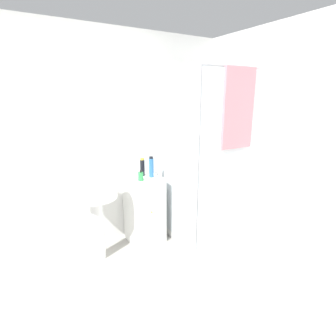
{
  "coord_description": "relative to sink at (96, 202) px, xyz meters",
  "views": [
    {
      "loc": [
        -0.75,
        -1.26,
        1.78
      ],
      "look_at": [
        0.67,
        1.15,
        1.0
      ],
      "focal_mm": 28.0,
      "sensor_mm": 36.0,
      "label": 1
    }
  ],
  "objects": [
    {
      "name": "vanity_cabinet",
      "position": [
        0.61,
        0.09,
        -0.26
      ],
      "size": [
        0.41,
        0.41,
        0.83
      ],
      "color": "silver",
      "rests_on": "ground_plane"
    },
    {
      "name": "shampoo_bottle_tall_black",
      "position": [
        0.64,
        0.18,
        0.26
      ],
      "size": [
        0.05,
        0.05,
        0.22
      ],
      "color": "black",
      "rests_on": "vanity_cabinet"
    },
    {
      "name": "sink",
      "position": [
        0.0,
        0.0,
        0.0
      ],
      "size": [
        0.47,
        0.47,
        1.01
      ],
      "color": "white",
      "rests_on": "ground_plane"
    },
    {
      "name": "soap_dispenser",
      "position": [
        0.54,
        0.01,
        0.21
      ],
      "size": [
        0.06,
        0.06,
        0.13
      ],
      "color": "green",
      "rests_on": "vanity_cabinet"
    },
    {
      "name": "shower_enclosure",
      "position": [
        1.29,
        -0.22,
        -0.04
      ],
      "size": [
        0.84,
        0.87,
        2.09
      ],
      "color": "white",
      "rests_on": "ground_plane"
    },
    {
      "name": "wall_back",
      "position": [
        0.09,
        0.32,
        0.58
      ],
      "size": [
        6.4,
        0.06,
        2.5
      ],
      "primitive_type": "cube",
      "color": "white",
      "rests_on": "ground_plane"
    },
    {
      "name": "shampoo_bottle_blue",
      "position": [
        0.71,
        0.06,
        0.28
      ],
      "size": [
        0.06,
        0.06,
        0.25
      ],
      "color": "#2D66A3",
      "rests_on": "vanity_cabinet"
    },
    {
      "name": "wall_right",
      "position": [
        1.79,
        -1.38,
        0.58
      ],
      "size": [
        0.06,
        6.4,
        2.5
      ],
      "primitive_type": "cube",
      "color": "white",
      "rests_on": "ground_plane"
    }
  ]
}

